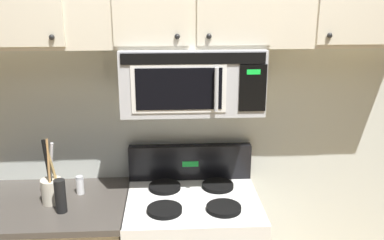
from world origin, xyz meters
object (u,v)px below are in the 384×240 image
Objects in this scene: utensil_crock_cream at (51,187)px; over_range_microwave at (191,78)px; salt_shaker at (80,185)px; pepper_mill at (60,196)px.

over_range_microwave is at bearing 8.13° from utensil_crock_cream.
pepper_mill is at bearing -105.68° from salt_shaker.
utensil_crock_cream is at bearing 123.27° from pepper_mill.
over_range_microwave is 0.98m from utensil_crock_cream.
over_range_microwave is at bearing 17.76° from pepper_mill.
utensil_crock_cream reaches higher than salt_shaker.
salt_shaker is at bearing 74.32° from pepper_mill.
over_range_microwave is at bearing 1.34° from salt_shaker.
pepper_mill is at bearing -162.24° from over_range_microwave.
utensil_crock_cream is 3.44× the size of salt_shaker.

